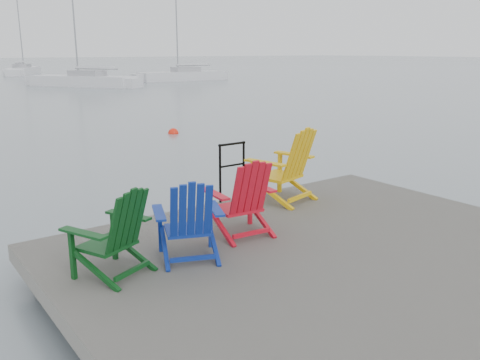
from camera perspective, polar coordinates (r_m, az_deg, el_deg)
ground at (r=6.18m, az=10.70°, el=-12.35°), size 400.00×400.00×0.00m
dock at (r=6.03m, az=10.86°, el=-9.39°), size 6.00×5.00×1.40m
handrail at (r=7.73m, az=-0.90°, el=1.60°), size 0.48×0.04×0.90m
chair_green at (r=5.31m, az=-13.89°, el=-5.65°), size 0.91×0.87×0.93m
chair_blue at (r=5.57m, az=-5.74°, el=-4.39°), size 0.90×0.86×0.93m
chair_red at (r=6.25m, az=0.28°, el=-1.97°), size 0.83×0.78×0.98m
chair_yellow at (r=7.71m, az=5.27°, el=1.72°), size 1.04×0.99×1.13m
sailboat_near at (r=42.27m, az=-17.14°, el=10.51°), size 6.64×8.44×11.90m
sailboat_mid at (r=65.31m, az=-23.16°, el=11.16°), size 5.81×8.63×11.77m
sailboat_far at (r=48.55m, az=-6.49°, el=11.47°), size 8.22×2.28×11.33m
buoy_a at (r=17.48m, az=-7.49°, el=5.20°), size 0.36×0.36×0.36m
buoy_c at (r=43.09m, az=-13.53°, el=10.33°), size 0.34×0.34×0.34m
buoy_d at (r=41.34m, az=-13.85°, el=10.16°), size 0.35×0.35×0.35m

